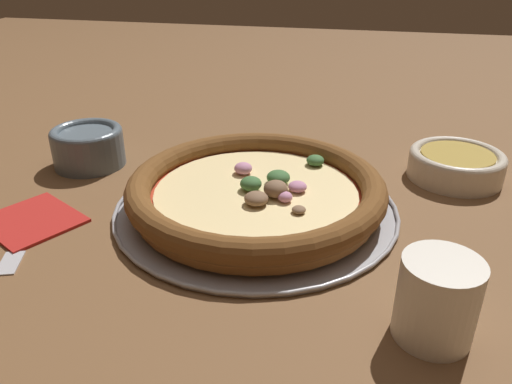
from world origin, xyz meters
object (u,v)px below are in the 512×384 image
at_px(napkin, 32,219).
at_px(fork, 22,239).
at_px(bowl_far, 88,145).
at_px(pizza_tray, 256,207).
at_px(drinking_cup, 437,300).
at_px(pizza, 256,190).
at_px(bowl_near, 456,163).

distance_m(napkin, fork, 0.04).
relative_size(napkin, fork, 0.92).
bearing_deg(bowl_far, pizza_tray, -16.83).
bearing_deg(pizza_tray, fork, -152.55).
bearing_deg(bowl_far, drinking_cup, -29.55).
xyz_separation_m(pizza, fork, (-0.26, -0.14, -0.03)).
relative_size(pizza_tray, fork, 2.33).
bearing_deg(fork, drinking_cup, 63.03).
height_order(pizza_tray, fork, pizza_tray).
bearing_deg(drinking_cup, pizza_tray, 136.84).
bearing_deg(napkin, pizza, 18.82).
relative_size(drinking_cup, fork, 0.50).
height_order(pizza, drinking_cup, drinking_cup).
relative_size(bowl_near, drinking_cup, 1.73).
height_order(drinking_cup, napkin, drinking_cup).
bearing_deg(fork, pizza, 97.82).
height_order(pizza_tray, pizza, pizza).
bearing_deg(bowl_near, pizza, -149.05).
xyz_separation_m(drinking_cup, fork, (-0.47, 0.06, -0.04)).
bearing_deg(napkin, bowl_far, 95.41).
bearing_deg(bowl_far, bowl_near, 7.55).
height_order(bowl_far, fork, bowl_far).
distance_m(pizza, drinking_cup, 0.29).
relative_size(bowl_near, napkin, 0.93).
bearing_deg(fork, bowl_far, 168.64).
bearing_deg(pizza, pizza_tray, -157.33).
relative_size(bowl_far, drinking_cup, 1.38).
bearing_deg(pizza, fork, -152.56).
bearing_deg(pizza, napkin, -161.18).
xyz_separation_m(pizza, bowl_far, (-0.29, 0.09, 0.00)).
relative_size(pizza_tray, drinking_cup, 4.68).
bearing_deg(fork, napkin, -179.43).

